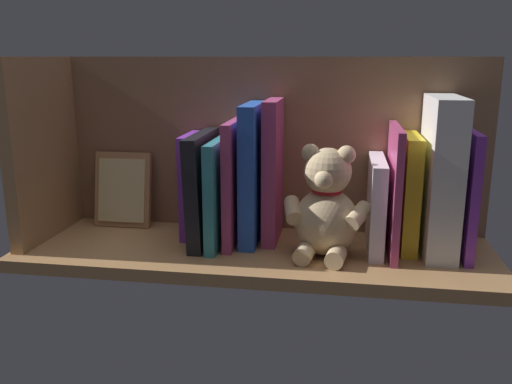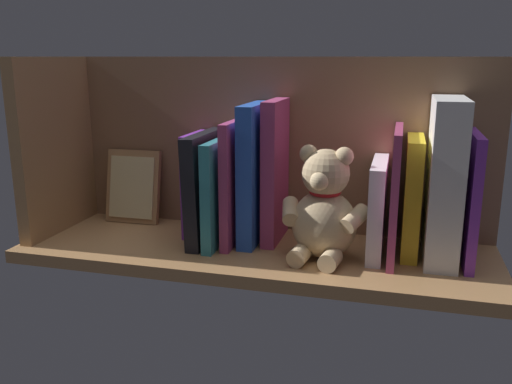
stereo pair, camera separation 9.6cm
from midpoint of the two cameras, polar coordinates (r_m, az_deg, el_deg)
The scene contains 16 objects.
ground_plane at distance 99.02cm, azimuth -2.78°, elevation -6.31°, with size 84.21×28.37×2.20cm, color #A87A4C.
shelf_back_panel at distance 105.86cm, azimuth -1.57°, elevation 4.99°, with size 84.21×1.50×33.30cm, color #876244.
shelf_side_divider at distance 109.84cm, azimuth -23.90°, elevation 4.12°, with size 2.40×22.37×33.30cm, color #A87A4C.
book_0 at distance 97.57cm, azimuth 18.50°, elevation -0.07°, with size 1.52×16.14×21.49cm, color purple.
dictionary_thick_white at distance 96.14cm, azimuth 16.15°, elevation 1.57°, with size 5.22×16.37×26.94cm, color silver.
book_1 at distance 97.88cm, azimuth 13.10°, elevation -0.05°, with size 2.73×13.54×20.19cm, color yellow.
book_2 at distance 95.32cm, azimuth 11.49°, elevation 0.20°, with size 1.25×18.04×21.94cm, color #B23F72.
book_3 at distance 96.73cm, azimuth 9.76°, elevation -1.30°, with size 2.51×16.44×16.11cm, color silver.
teddy_bear at distance 91.92cm, azimuth 4.45°, elevation -1.70°, with size 15.42×13.34×19.19cm.
book_4 at distance 99.03cm, azimuth -0.98°, elevation 2.18°, with size 2.53×12.34×25.91cm, color #B23F72.
book_5 at distance 98.69cm, azimuth -3.14°, elevation 1.93°, with size 2.88×14.61×25.26cm, color blue.
book_6 at distance 98.88cm, azimuth -5.00°, elevation 1.06°, with size 1.59×16.35×22.39cm, color #B23F72.
book_7 at distance 99.04cm, azimuth -6.57°, elevation 0.08°, with size 1.85×18.21×19.15cm, color teal.
book_8 at distance 99.98cm, azimuth -8.26°, elevation 0.40°, with size 2.55×17.84×19.97cm, color black.
book_9 at distance 104.02cm, azimuth -9.41°, elevation 0.71°, with size 2.09×11.36×19.32cm, color purple.
picture_frame_leaning at distance 113.10cm, azimuth -16.19°, elevation 0.20°, with size 11.44×4.29×14.93cm.
Camera 1 is at (-14.75, 91.79, 33.34)cm, focal length 38.07 mm.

